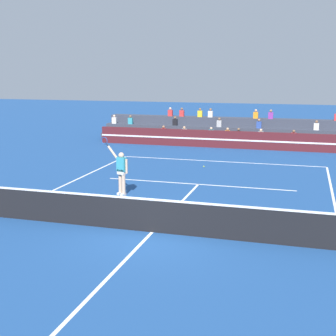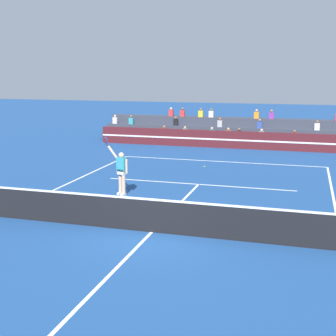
{
  "view_description": "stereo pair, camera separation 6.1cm",
  "coord_description": "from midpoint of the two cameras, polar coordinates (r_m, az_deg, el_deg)",
  "views": [
    {
      "loc": [
        4.25,
        -12.84,
        4.78
      ],
      "look_at": [
        -0.75,
        4.3,
        1.1
      ],
      "focal_mm": 50.0,
      "sensor_mm": 36.0,
      "label": 1
    },
    {
      "loc": [
        4.31,
        -12.82,
        4.78
      ],
      "look_at": [
        -0.75,
        4.3,
        1.1
      ],
      "focal_mm": 50.0,
      "sensor_mm": 36.0,
      "label": 2
    }
  ],
  "objects": [
    {
      "name": "tennis_net",
      "position": [
        14.18,
        -2.08,
        -5.75
      ],
      "size": [
        12.0,
        0.1,
        1.1
      ],
      "color": "#2D6B38",
      "rests_on": "ground"
    },
    {
      "name": "court_lines",
      "position": [
        14.35,
        -2.06,
        -7.81
      ],
      "size": [
        11.1,
        23.9,
        0.01
      ],
      "color": "white",
      "rests_on": "ground"
    },
    {
      "name": "ground_plane",
      "position": [
        14.35,
        -2.06,
        -7.83
      ],
      "size": [
        120.0,
        120.0,
        0.0
      ],
      "primitive_type": "plane",
      "color": "navy"
    },
    {
      "name": "bleacher_stand",
      "position": [
        32.47,
        8.59,
        4.21
      ],
      "size": [
        19.03,
        2.85,
        2.28
      ],
      "color": "#383D4C",
      "rests_on": "ground"
    },
    {
      "name": "tennis_player",
      "position": [
        18.42,
        -5.84,
        -0.32
      ],
      "size": [
        1.28,
        0.5,
        2.32
      ],
      "color": "beige",
      "rests_on": "ground"
    },
    {
      "name": "sponsor_banner_wall",
      "position": [
        30.0,
        7.92,
        3.43
      ],
      "size": [
        18.0,
        0.26,
        1.1
      ],
      "color": "#51191E",
      "rests_on": "ground"
    },
    {
      "name": "tennis_ball",
      "position": [
        23.96,
        4.33,
        0.19
      ],
      "size": [
        0.07,
        0.07,
        0.07
      ],
      "primitive_type": "sphere",
      "color": "#C6DB33",
      "rests_on": "ground"
    }
  ]
}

